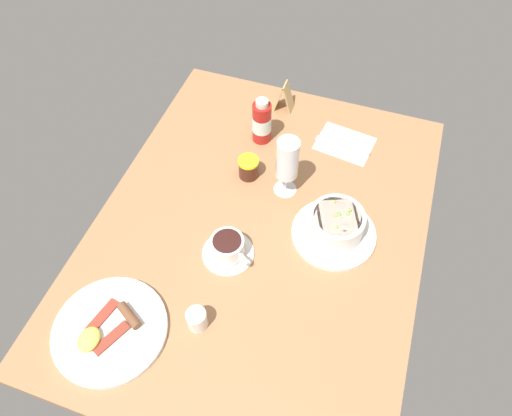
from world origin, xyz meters
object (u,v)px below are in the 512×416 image
(coffee_cup, at_px, (228,248))
(jam_jar, at_px, (249,168))
(menu_card, at_px, (284,96))
(creamer_jug, at_px, (197,319))
(breakfast_plate, at_px, (109,330))
(cutlery_setting, at_px, (343,142))
(sauce_bottle_red, at_px, (262,122))
(porridge_bowl, at_px, (335,226))
(wine_glass, at_px, (287,161))

(coffee_cup, relative_size, jam_jar, 2.09)
(menu_card, bearing_deg, creamer_jug, -178.25)
(jam_jar, height_order, breakfast_plate, jam_jar)
(cutlery_setting, bearing_deg, sauce_bottle_red, 104.31)
(porridge_bowl, xyz_separation_m, cutlery_setting, (0.33, 0.05, -0.04))
(coffee_cup, relative_size, creamer_jug, 2.20)
(porridge_bowl, bearing_deg, breakfast_plate, 134.85)
(cutlery_setting, bearing_deg, breakfast_plate, 153.50)
(creamer_jug, relative_size, breakfast_plate, 0.23)
(porridge_bowl, xyz_separation_m, breakfast_plate, (-0.42, 0.42, -0.03))
(wine_glass, distance_m, sauce_bottle_red, 0.21)
(cutlery_setting, xyz_separation_m, coffee_cup, (-0.47, 0.19, 0.03))
(menu_card, bearing_deg, porridge_bowl, -148.06)
(wine_glass, distance_m, jam_jar, 0.14)
(cutlery_setting, relative_size, sauce_bottle_red, 1.19)
(jam_jar, height_order, menu_card, menu_card)
(sauce_bottle_red, height_order, menu_card, sauce_bottle_red)
(cutlery_setting, distance_m, wine_glass, 0.28)
(porridge_bowl, height_order, breakfast_plate, porridge_bowl)
(creamer_jug, bearing_deg, wine_glass, -9.75)
(sauce_bottle_red, bearing_deg, porridge_bowl, -133.24)
(creamer_jug, height_order, menu_card, menu_card)
(wine_glass, xyz_separation_m, menu_card, (0.31, 0.10, -0.07))
(porridge_bowl, height_order, menu_card, menu_card)
(coffee_cup, height_order, sauce_bottle_red, sauce_bottle_red)
(coffee_cup, xyz_separation_m, creamer_jug, (-0.20, 0.00, -0.00))
(coffee_cup, bearing_deg, cutlery_setting, -22.04)
(wine_glass, bearing_deg, menu_card, 17.47)
(coffee_cup, distance_m, creamer_jug, 0.20)
(sauce_bottle_red, xyz_separation_m, breakfast_plate, (-0.68, 0.13, -0.06))
(cutlery_setting, xyz_separation_m, menu_card, (0.09, 0.21, 0.04))
(creamer_jug, height_order, wine_glass, wine_glass)
(breakfast_plate, bearing_deg, creamer_jug, -66.22)
(coffee_cup, distance_m, menu_card, 0.56)
(creamer_jug, distance_m, breakfast_plate, 0.20)
(porridge_bowl, height_order, coffee_cup, porridge_bowl)
(porridge_bowl, height_order, jam_jar, porridge_bowl)
(creamer_jug, bearing_deg, jam_jar, 4.63)
(cutlery_setting, xyz_separation_m, creamer_jug, (-0.66, 0.19, 0.03))
(creamer_jug, bearing_deg, menu_card, 1.75)
(breakfast_plate, bearing_deg, porridge_bowl, -45.15)
(menu_card, bearing_deg, jam_jar, 177.33)
(coffee_cup, relative_size, sauce_bottle_red, 0.89)
(coffee_cup, height_order, jam_jar, jam_jar)
(creamer_jug, xyz_separation_m, jam_jar, (0.46, 0.04, 0.00))
(creamer_jug, distance_m, jam_jar, 0.46)
(creamer_jug, distance_m, menu_card, 0.75)
(porridge_bowl, xyz_separation_m, menu_card, (0.42, 0.26, 0.01))
(creamer_jug, height_order, jam_jar, jam_jar)
(creamer_jug, xyz_separation_m, breakfast_plate, (-0.08, 0.18, -0.02))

